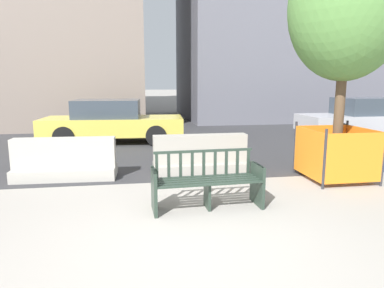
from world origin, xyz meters
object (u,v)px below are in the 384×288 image
street_tree (347,7)px  car_taxi_near (112,122)px  jersey_barrier_centre (200,158)px  construction_fence (336,152)px  jersey_barrier_left (65,162)px  car_sedan_mid (364,118)px  street_bench (207,183)px

street_tree → car_taxi_near: street_tree is taller
jersey_barrier_centre → street_tree: 4.05m
car_taxi_near → construction_fence: bearing=-47.6°
street_tree → jersey_barrier_left: bearing=170.7°
construction_fence → car_taxi_near: (-4.75, 5.20, 0.13)m
car_taxi_near → car_sedan_mid: 8.84m
street_bench → street_tree: (2.88, 1.18, 2.91)m
street_bench → car_sedan_mid: 9.23m
street_tree → construction_fence: bearing=0.0°
street_bench → jersey_barrier_left: (-2.50, 2.06, -0.06)m
street_tree → construction_fence: 2.75m
construction_fence → car_taxi_near: bearing=132.4°
jersey_barrier_centre → jersey_barrier_left: 2.78m
street_bench → car_sedan_mid: size_ratio=0.38×
construction_fence → car_sedan_mid: 6.35m
street_bench → car_taxi_near: size_ratio=0.38×
street_bench → street_tree: bearing=22.3°
jersey_barrier_centre → car_taxi_near: size_ratio=0.44×
street_tree → construction_fence: size_ratio=3.82×
street_tree → car_sedan_mid: bearing=50.0°
jersey_barrier_centre → car_sedan_mid: size_ratio=0.45×
jersey_barrier_left → car_sedan_mid: car_sedan_mid is taller
jersey_barrier_centre → street_tree: size_ratio=0.43×
jersey_barrier_left → car_taxi_near: size_ratio=0.45×
jersey_barrier_left → street_tree: size_ratio=0.43×
street_bench → jersey_barrier_centre: (0.27, 2.06, -0.06)m
jersey_barrier_centre → street_tree: bearing=-18.6°
jersey_barrier_centre → construction_fence: bearing=-18.6°
street_bench → jersey_barrier_left: bearing=140.5°
car_taxi_near → street_bench: bearing=-73.7°
jersey_barrier_left → street_bench: bearing=-39.5°
street_bench → street_tree: 4.27m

